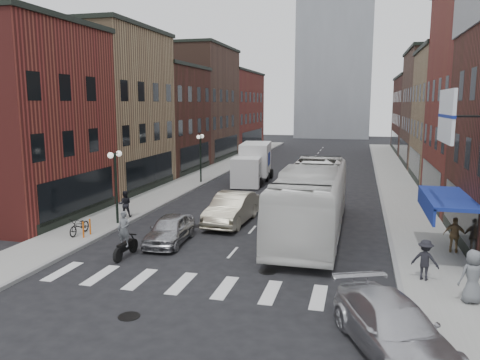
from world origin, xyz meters
name	(u,v)px	position (x,y,z in m)	size (l,w,h in m)	color
ground	(227,260)	(0.00, 0.00, 0.00)	(160.00, 160.00, 0.00)	black
sidewalk_left	(204,175)	(-8.50, 22.00, 0.07)	(3.00, 74.00, 0.15)	gray
sidewalk_right	(396,183)	(8.50, 22.00, 0.07)	(3.00, 74.00, 0.15)	gray
curb_left	(219,177)	(-7.00, 22.00, 0.00)	(0.20, 74.00, 0.16)	gray
curb_right	(378,183)	(7.00, 22.00, 0.00)	(0.20, 74.00, 0.16)	gray
crosswalk_stripes	(204,286)	(0.00, -3.00, 0.00)	(12.00, 2.20, 0.01)	silver
bldg_left_near	(0,121)	(-14.99, 4.50, 5.65)	(10.30, 9.20, 11.30)	maroon
bldg_left_mid_a	(90,110)	(-14.99, 14.00, 6.15)	(10.30, 10.20, 12.30)	#8B6C4D
bldg_left_mid_b	(147,119)	(-14.99, 24.00, 5.15)	(10.30, 10.20, 10.30)	#3F2016
bldg_left_far_a	(187,103)	(-14.99, 35.00, 6.65)	(10.30, 12.20, 13.30)	#4D3126
bldg_left_far_b	(220,110)	(-14.99, 49.00, 5.65)	(10.30, 16.20, 11.30)	maroon
bldg_right_far_a	(456,108)	(14.99, 35.00, 6.15)	(10.30, 12.20, 12.30)	#4D3126
bldg_right_far_b	(435,115)	(14.99, 49.00, 5.15)	(10.30, 16.20, 10.30)	#3F2016
awning_blue	(443,199)	(8.93, 2.50, 2.63)	(1.80, 5.00, 0.78)	navy
billboard_sign	(449,118)	(8.59, 0.50, 6.13)	(1.52, 3.00, 3.70)	black
distant_tower	(337,7)	(0.00, 78.00, 25.00)	(14.00, 14.00, 50.00)	#9399A0
streetlamp_near	(116,173)	(-7.40, 4.00, 2.91)	(0.32, 1.22, 4.11)	black
streetlamp_far	(200,149)	(-7.40, 18.00, 2.91)	(0.32, 1.22, 4.11)	black
bike_rack	(87,228)	(-7.60, 1.30, 0.55)	(0.08, 0.68, 0.80)	#D8590C
box_truck	(253,164)	(-3.30, 19.68, 1.62)	(2.82, 7.73, 3.28)	silver
motorcycle_rider	(125,236)	(-4.37, -0.82, 0.97)	(0.58, 2.04, 2.08)	black
transit_bus	(312,200)	(3.10, 5.13, 1.78)	(2.99, 12.76, 3.56)	silver
sedan_left_near	(170,229)	(-3.31, 1.65, 0.69)	(1.63, 4.04, 1.38)	#A3A3A7
sedan_left_far	(232,209)	(-1.41, 6.00, 0.86)	(1.81, 5.20, 1.71)	beige
curb_car	(394,328)	(6.45, -6.22, 0.73)	(2.03, 5.00, 1.45)	silver
parked_bicycle	(80,226)	(-8.12, 1.48, 0.58)	(0.58, 1.65, 0.87)	black
ped_left_solo	(125,204)	(-7.66, 5.37, 0.92)	(0.75, 0.43, 1.53)	black
ped_right_a	(425,260)	(7.91, -0.73, 0.92)	(0.99, 0.49, 1.54)	black
ped_right_b	(455,235)	(9.60, 3.04, 0.94)	(0.93, 0.47, 1.59)	olive
ped_right_c	(473,276)	(9.15, -2.51, 1.05)	(0.88, 0.57, 1.80)	slate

